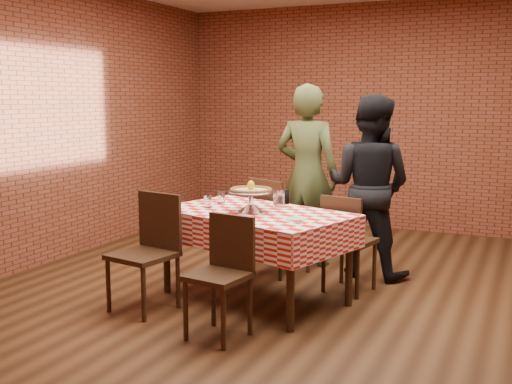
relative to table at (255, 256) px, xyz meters
The scene contains 19 objects.
ground 0.60m from the table, 46.48° to the left, with size 6.00×6.00×0.00m, color black.
back_wall 3.52m from the table, 84.54° to the left, with size 5.50×5.50×0.00m, color brown.
table is the anchor object (origin of this frame).
tablecloth 0.25m from the table, 90.00° to the right, with size 1.58×0.96×0.27m, color red, non-canonical shape.
pizza_stand 0.47m from the table, 118.83° to the right, with size 0.39×0.39×0.17m, color silver, non-canonical shape.
pizza 0.56m from the table, 118.83° to the right, with size 0.35×0.35×0.03m, color beige.
lemon 0.61m from the table, 118.83° to the right, with size 0.06×0.06×0.08m, color yellow.
water_glass_left 0.62m from the table, behind, with size 0.07×0.07×0.11m, color white.
water_glass_right 0.67m from the table, 150.92° to the left, with size 0.07×0.07×0.11m, color white.
side_plate 0.62m from the table, 24.18° to the right, with size 0.15×0.15×0.01m, color white.
sweetener_packet_a 0.72m from the table, 33.66° to the right, with size 0.05×0.04×0.01m, color white.
sweetener_packet_b 0.72m from the table, 33.18° to the right, with size 0.05×0.04×0.01m, color white.
condiment_caddy 0.55m from the table, 64.83° to the left, with size 0.11×0.09×0.15m, color silver.
chair_near_left 0.94m from the table, 138.05° to the right, with size 0.45×0.45×0.93m, color #352012, non-canonical shape.
chair_near_right 0.90m from the table, 82.12° to the right, with size 0.39×0.39×0.86m, color #352012, non-canonical shape.
chair_far_left 0.84m from the table, 97.90° to the left, with size 0.45×0.45×0.94m, color #352012, non-canonical shape.
chair_far_right 0.86m from the table, 39.38° to the left, with size 0.39×0.39×0.87m, color #352012, non-canonical shape.
diner_olive 1.38m from the table, 89.84° to the left, with size 0.67×0.44×1.83m, color #3F4723.
diner_black 1.40m from the table, 58.76° to the left, with size 0.84×0.65×1.72m, color black.
Camera 1 is at (1.79, -4.90, 1.69)m, focal length 43.10 mm.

